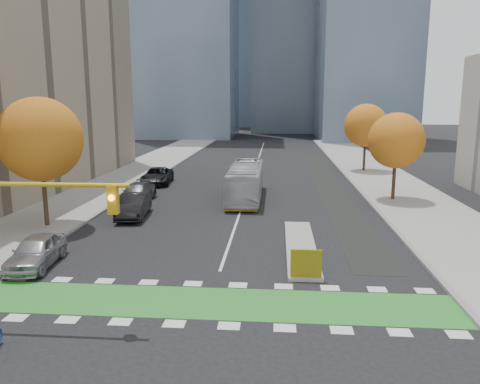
% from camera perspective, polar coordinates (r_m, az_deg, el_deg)
% --- Properties ---
extents(ground, '(300.00, 300.00, 0.00)m').
position_cam_1_polar(ground, '(17.96, -4.50, -15.28)').
color(ground, black).
rests_on(ground, ground).
extents(sidewalk_west, '(7.00, 120.00, 0.15)m').
position_cam_1_polar(sidewalk_west, '(40.13, -19.23, -0.90)').
color(sidewalk_west, gray).
rests_on(sidewalk_west, ground).
extents(sidewalk_east, '(7.00, 120.00, 0.15)m').
position_cam_1_polar(sidewalk_east, '(38.31, 20.96, -1.56)').
color(sidewalk_east, gray).
rests_on(sidewalk_east, ground).
extents(curb_west, '(0.30, 120.00, 0.16)m').
position_cam_1_polar(curb_west, '(38.85, -14.50, -1.01)').
color(curb_west, gray).
rests_on(curb_west, ground).
extents(curb_east, '(0.30, 120.00, 0.16)m').
position_cam_1_polar(curb_east, '(37.47, 15.82, -1.51)').
color(curb_east, gray).
rests_on(curb_east, ground).
extents(bike_crossing, '(20.00, 3.00, 0.01)m').
position_cam_1_polar(bike_crossing, '(19.30, -3.79, -13.31)').
color(bike_crossing, '#2B822A').
rests_on(bike_crossing, ground).
extents(centre_line, '(0.15, 70.00, 0.01)m').
position_cam_1_polar(centre_line, '(56.51, 1.87, 2.96)').
color(centre_line, silver).
rests_on(centre_line, ground).
extents(bike_lane_paint, '(2.50, 50.00, 0.01)m').
position_cam_1_polar(bike_lane_paint, '(46.82, 10.49, 1.09)').
color(bike_lane_paint, black).
rests_on(bike_lane_paint, ground).
extents(median_island, '(1.60, 10.00, 0.16)m').
position_cam_1_polar(median_island, '(26.14, 7.41, -6.58)').
color(median_island, gray).
rests_on(median_island, ground).
extents(hazard_board, '(1.40, 0.12, 1.30)m').
position_cam_1_polar(hazard_board, '(21.36, 8.07, -8.63)').
color(hazard_board, yellow).
rests_on(hazard_board, median_island).
extents(tree_west, '(5.20, 5.20, 8.22)m').
position_cam_1_polar(tree_west, '(31.58, -23.17, 5.92)').
color(tree_west, '#332114').
rests_on(tree_west, ground).
extents(tree_east_near, '(4.40, 4.40, 7.08)m').
position_cam_1_polar(tree_east_near, '(39.14, 18.52, 5.96)').
color(tree_east_near, '#332114').
rests_on(tree_east_near, ground).
extents(tree_east_far, '(4.80, 4.80, 7.65)m').
position_cam_1_polar(tree_east_far, '(54.84, 15.09, 7.84)').
color(tree_east_far, '#332114').
rests_on(tree_east_far, ground).
extents(bus, '(2.54, 10.70, 2.98)m').
position_cam_1_polar(bus, '(38.39, 0.71, 1.35)').
color(bus, silver).
rests_on(bus, ground).
extents(parked_car_a, '(2.26, 4.67, 1.54)m').
position_cam_1_polar(parked_car_a, '(24.97, -23.61, -6.64)').
color(parked_car_a, '#A0A1A5').
rests_on(parked_car_a, ground).
extents(parked_car_b, '(2.24, 5.10, 1.63)m').
position_cam_1_polar(parked_car_b, '(33.22, -12.83, -1.64)').
color(parked_car_b, black).
rests_on(parked_car_b, ground).
extents(parked_car_c, '(2.34, 5.16, 1.47)m').
position_cam_1_polar(parked_car_c, '(38.35, -12.44, -0.06)').
color(parked_car_c, '#454549').
rests_on(parked_car_c, ground).
extents(parked_car_d, '(3.05, 5.81, 1.56)m').
position_cam_1_polar(parked_car_d, '(46.21, -10.06, 1.95)').
color(parked_car_d, black).
rests_on(parked_car_d, ground).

